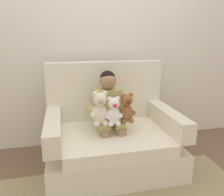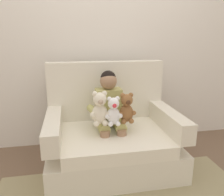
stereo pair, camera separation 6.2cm
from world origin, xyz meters
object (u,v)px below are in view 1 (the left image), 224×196
armchair (111,136)px  plush_cream (100,109)px  seated_child (109,108)px  plush_brown (127,109)px  plush_white (114,112)px

armchair → plush_cream: bearing=-133.5°
armchair → seated_child: size_ratio=1.54×
plush_brown → plush_white: size_ratio=1.06×
plush_brown → plush_white: bearing=-179.8°
plush_white → plush_cream: plush_cream is taller
plush_white → plush_cream: bearing=153.9°
plush_cream → armchair: bearing=54.9°
seated_child → plush_cream: size_ratio=2.56×
seated_child → plush_brown: 0.20m
seated_child → plush_brown: (0.14, -0.15, 0.03)m
seated_child → plush_white: seated_child is taller
armchair → plush_white: (-0.01, -0.18, 0.32)m
plush_white → plush_cream: 0.13m
seated_child → armchair: bearing=-44.4°
plush_brown → plush_white: 0.14m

